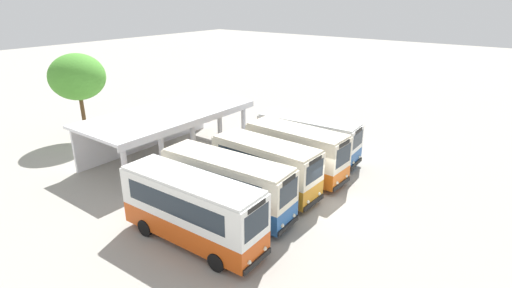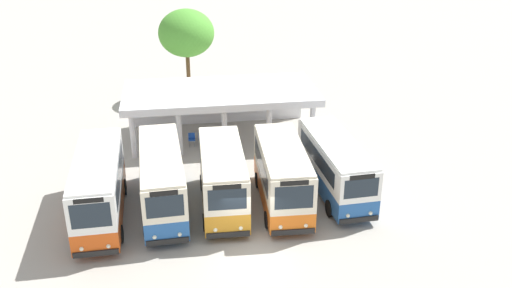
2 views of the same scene
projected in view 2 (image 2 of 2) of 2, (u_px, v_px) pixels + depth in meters
ground_plane at (251, 251)px, 26.10m from camera, size 180.00×180.00×0.00m
city_bus_nearest_orange at (99, 186)px, 27.92m from camera, size 2.43×7.81×3.49m
city_bus_second_in_row at (162, 178)px, 28.84m from camera, size 2.50×7.95×3.32m
city_bus_middle_cream at (223, 177)px, 28.94m from camera, size 2.44×6.91×3.33m
city_bus_fourth_amber at (282, 174)px, 29.17m from camera, size 2.52×6.98×3.40m
city_bus_fifth_blue at (335, 165)px, 30.46m from camera, size 2.59×7.69×3.15m
terminal_canopy at (220, 98)px, 37.70m from camera, size 12.80×6.03×3.40m
waiting_chair_end_by_column at (192, 138)px, 36.73m from camera, size 0.45×0.45×0.86m
waiting_chair_second_from_end at (202, 137)px, 36.85m from camera, size 0.45×0.45×0.86m
waiting_chair_middle_seat at (212, 137)px, 36.95m from camera, size 0.45×0.45×0.86m
waiting_chair_fourth_seat at (222, 136)px, 37.03m from camera, size 0.45×0.45×0.86m
waiting_chair_fifth_seat at (232, 136)px, 37.11m from camera, size 0.45×0.45×0.86m
roadside_tree_behind_canopy at (186, 33)px, 43.52m from camera, size 4.39×4.39×7.15m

